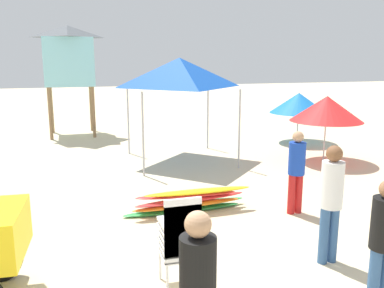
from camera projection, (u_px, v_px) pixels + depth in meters
stacked_plastic_chairs at (181, 236)px, 5.26m from camera, size 0.48×0.48×1.29m
surfboard_pile at (189, 201)px, 8.04m from camera, size 2.54×0.58×0.48m
lifeguard_near_left at (297, 167)px, 7.85m from camera, size 0.32×0.32×1.63m
lifeguard_near_center at (331, 196)px, 5.90m from camera, size 0.32×0.32×1.78m
lifeguard_near_right at (384, 237)px, 4.79m from camera, size 0.32×0.32×1.62m
popup_canopy at (179, 73)px, 11.67m from camera, size 2.69×2.69×2.99m
lifeguard_tower at (69, 56)px, 15.60m from camera, size 1.98×1.98×4.19m
beach_umbrella_left at (299, 103)px, 14.51m from camera, size 2.04×2.04×1.78m
beach_umbrella_mid at (327, 109)px, 11.75m from camera, size 2.07×2.07×1.92m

